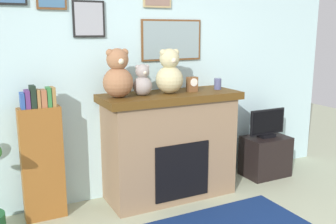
{
  "coord_description": "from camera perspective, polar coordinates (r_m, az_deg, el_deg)",
  "views": [
    {
      "loc": [
        -1.74,
        -2.0,
        1.85
      ],
      "look_at": [
        0.12,
        1.65,
        0.97
      ],
      "focal_mm": 41.05,
      "sensor_mm": 36.0,
      "label": 1
    }
  ],
  "objects": [
    {
      "name": "back_wall",
      "position": [
        4.39,
        -3.48,
        4.96
      ],
      "size": [
        5.2,
        0.15,
        2.6
      ],
      "color": "silver",
      "rests_on": "ground_plane"
    },
    {
      "name": "fireplace",
      "position": [
        4.29,
        0.27,
        -4.91
      ],
      "size": [
        1.53,
        0.64,
        1.18
      ],
      "color": "#886B4F",
      "rests_on": "ground_plane"
    },
    {
      "name": "bookshelf",
      "position": [
        3.97,
        -18.19,
        -6.56
      ],
      "size": [
        0.4,
        0.16,
        1.34
      ],
      "color": "brown",
      "rests_on": "ground_plane"
    },
    {
      "name": "tv_stand",
      "position": [
        5.14,
        14.25,
        -6.37
      ],
      "size": [
        0.57,
        0.4,
        0.51
      ],
      "primitive_type": "cube",
      "color": "black",
      "rests_on": "ground_plane"
    },
    {
      "name": "television",
      "position": [
        5.02,
        14.51,
        -1.74
      ],
      "size": [
        0.52,
        0.14,
        0.36
      ],
      "color": "black",
      "rests_on": "tv_stand"
    },
    {
      "name": "candle_jar",
      "position": [
        4.44,
        7.39,
        4.16
      ],
      "size": [
        0.08,
        0.08,
        0.13
      ],
      "primitive_type": "cylinder",
      "color": "#4C517A",
      "rests_on": "fireplace"
    },
    {
      "name": "mantel_clock",
      "position": [
        4.25,
        3.6,
        4.15
      ],
      "size": [
        0.11,
        0.08,
        0.16
      ],
      "color": "brown",
      "rests_on": "fireplace"
    },
    {
      "name": "teddy_bear_brown",
      "position": [
        3.87,
        -7.45,
        5.38
      ],
      "size": [
        0.31,
        0.31,
        0.49
      ],
      "color": "#956342",
      "rests_on": "fireplace"
    },
    {
      "name": "teddy_bear_cream",
      "position": [
        3.98,
        -3.81,
        4.54
      ],
      "size": [
        0.2,
        0.2,
        0.33
      ],
      "color": "gray",
      "rests_on": "fireplace"
    },
    {
      "name": "teddy_bear_tan",
      "position": [
        4.1,
        0.22,
        5.75
      ],
      "size": [
        0.3,
        0.3,
        0.48
      ],
      "color": "#BDB385",
      "rests_on": "fireplace"
    }
  ]
}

